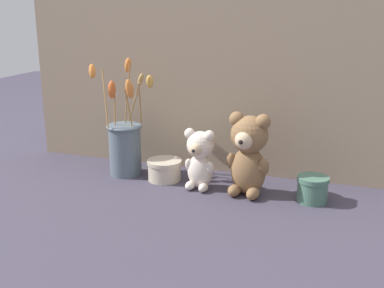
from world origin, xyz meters
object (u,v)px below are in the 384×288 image
at_px(teddy_bear_medium, 200,158).
at_px(decorative_tin_short, 313,189).
at_px(decorative_tin_tall, 164,170).
at_px(teddy_bear_large, 248,153).
at_px(flower_vase, 125,143).

distance_m(teddy_bear_medium, decorative_tin_short, 0.32).
height_order(decorative_tin_tall, decorative_tin_short, decorative_tin_short).
bearing_deg(teddy_bear_large, teddy_bear_medium, 179.94).
bearing_deg(flower_vase, decorative_tin_tall, -4.48).
bearing_deg(teddy_bear_medium, decorative_tin_short, 1.59).
distance_m(decorative_tin_tall, decorative_tin_short, 0.44).
bearing_deg(teddy_bear_medium, decorative_tin_tall, 164.16).
xyz_separation_m(flower_vase, decorative_tin_tall, (0.13, -0.01, -0.07)).
height_order(teddy_bear_medium, decorative_tin_short, teddy_bear_medium).
relative_size(teddy_bear_large, flower_vase, 0.65).
xyz_separation_m(teddy_bear_large, decorative_tin_short, (0.18, 0.01, -0.09)).
distance_m(teddy_bear_medium, flower_vase, 0.26).
height_order(teddy_bear_large, decorative_tin_tall, teddy_bear_large).
distance_m(teddy_bear_medium, decorative_tin_tall, 0.14).
distance_m(teddy_bear_large, decorative_tin_tall, 0.28).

